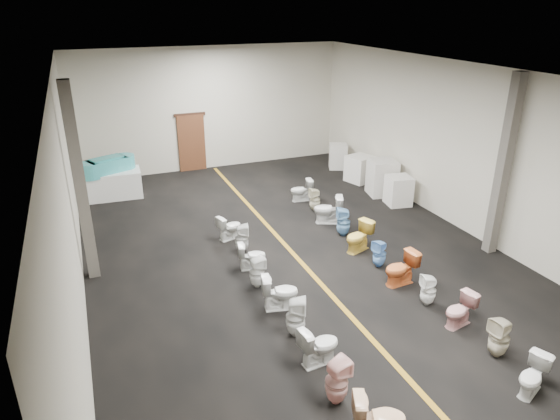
# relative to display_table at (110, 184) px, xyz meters

# --- Properties ---
(floor) EXTENTS (16.00, 16.00, 0.00)m
(floor) POSITION_rel_display_table_xyz_m (3.94, -6.12, -0.44)
(floor) COLOR black
(floor) RESTS_ON ground
(ceiling) EXTENTS (16.00, 16.00, 0.00)m
(ceiling) POSITION_rel_display_table_xyz_m (3.94, -6.12, 4.06)
(ceiling) COLOR black
(ceiling) RESTS_ON ground
(wall_back) EXTENTS (10.00, 0.00, 10.00)m
(wall_back) POSITION_rel_display_table_xyz_m (3.94, 1.88, 1.81)
(wall_back) COLOR beige
(wall_back) RESTS_ON ground
(wall_left) EXTENTS (0.00, 16.00, 16.00)m
(wall_left) POSITION_rel_display_table_xyz_m (-1.06, -6.12, 1.81)
(wall_left) COLOR beige
(wall_left) RESTS_ON ground
(wall_right) EXTENTS (0.00, 16.00, 16.00)m
(wall_right) POSITION_rel_display_table_xyz_m (8.94, -6.12, 1.81)
(wall_right) COLOR beige
(wall_right) RESTS_ON ground
(aisle_stripe) EXTENTS (0.12, 15.60, 0.01)m
(aisle_stripe) POSITION_rel_display_table_xyz_m (3.94, -6.12, -0.43)
(aisle_stripe) COLOR #9A6C16
(aisle_stripe) RESTS_ON floor
(back_door) EXTENTS (1.00, 0.10, 2.10)m
(back_door) POSITION_rel_display_table_xyz_m (3.14, 1.82, 0.61)
(back_door) COLOR #562D19
(back_door) RESTS_ON floor
(door_frame) EXTENTS (1.15, 0.08, 0.10)m
(door_frame) POSITION_rel_display_table_xyz_m (3.14, 1.83, 1.68)
(door_frame) COLOR #331C11
(door_frame) RESTS_ON back_door
(column_left) EXTENTS (0.25, 0.25, 4.50)m
(column_left) POSITION_rel_display_table_xyz_m (-0.81, -5.12, 1.81)
(column_left) COLOR #59544C
(column_left) RESTS_ON floor
(column_right) EXTENTS (0.25, 0.25, 4.50)m
(column_right) POSITION_rel_display_table_xyz_m (8.69, -7.62, 1.81)
(column_right) COLOR #59544C
(column_right) RESTS_ON floor
(display_table) EXTENTS (2.01, 1.10, 0.87)m
(display_table) POSITION_rel_display_table_xyz_m (0.00, 0.00, 0.00)
(display_table) COLOR white
(display_table) RESTS_ON floor
(bathtub) EXTENTS (1.77, 1.12, 0.55)m
(bathtub) POSITION_rel_display_table_xyz_m (0.00, 0.00, 0.63)
(bathtub) COLOR teal
(bathtub) RESTS_ON display_table
(appliance_crate_a) EXTENTS (0.83, 0.83, 0.92)m
(appliance_crate_a) POSITION_rel_display_table_xyz_m (8.34, -4.05, 0.02)
(appliance_crate_a) COLOR silver
(appliance_crate_a) RESTS_ON floor
(appliance_crate_b) EXTENTS (1.01, 1.01, 1.16)m
(appliance_crate_b) POSITION_rel_display_table_xyz_m (8.34, -3.10, 0.15)
(appliance_crate_b) COLOR silver
(appliance_crate_b) RESTS_ON floor
(appliance_crate_c) EXTENTS (1.01, 1.01, 0.92)m
(appliance_crate_c) POSITION_rel_display_table_xyz_m (8.34, -1.68, 0.02)
(appliance_crate_c) COLOR white
(appliance_crate_c) RESTS_ON floor
(appliance_crate_d) EXTENTS (0.86, 0.86, 0.93)m
(appliance_crate_d) POSITION_rel_display_table_xyz_m (8.34, -0.05, 0.03)
(appliance_crate_d) COLOR silver
(appliance_crate_d) RESTS_ON floor
(toilet_left_2) EXTENTS (0.88, 0.71, 0.79)m
(toilet_left_2) POSITION_rel_display_table_xyz_m (2.76, -11.71, -0.04)
(toilet_left_2) COLOR #DDAD82
(toilet_left_2) RESTS_ON floor
(toilet_left_3) EXTENTS (0.44, 0.44, 0.81)m
(toilet_left_3) POSITION_rel_display_table_xyz_m (2.55, -10.82, -0.03)
(toilet_left_3) COLOR #E2A9A1
(toilet_left_3) RESTS_ON floor
(toilet_left_4) EXTENTS (0.77, 0.48, 0.75)m
(toilet_left_4) POSITION_rel_display_table_xyz_m (2.71, -9.87, -0.06)
(toilet_left_4) COLOR silver
(toilet_left_4) RESTS_ON floor
(toilet_left_5) EXTENTS (0.49, 0.49, 0.82)m
(toilet_left_5) POSITION_rel_display_table_xyz_m (2.65, -8.99, -0.03)
(toilet_left_5) COLOR silver
(toilet_left_5) RESTS_ON floor
(toilet_left_6) EXTENTS (0.82, 0.58, 0.77)m
(toilet_left_6) POSITION_rel_display_table_xyz_m (2.71, -8.02, -0.05)
(toilet_left_6) COLOR white
(toilet_left_6) RESTS_ON floor
(toilet_left_7) EXTENTS (0.37, 0.36, 0.74)m
(toilet_left_7) POSITION_rel_display_table_xyz_m (2.56, -7.04, -0.07)
(toilet_left_7) COLOR white
(toilet_left_7) RESTS_ON floor
(toilet_left_8) EXTENTS (0.72, 0.50, 0.67)m
(toilet_left_8) POSITION_rel_display_table_xyz_m (2.72, -6.22, -0.10)
(toilet_left_8) COLOR silver
(toilet_left_8) RESTS_ON floor
(toilet_left_9) EXTENTS (0.42, 0.42, 0.76)m
(toilet_left_9) POSITION_rel_display_table_xyz_m (2.77, -5.30, -0.06)
(toilet_left_9) COLOR silver
(toilet_left_9) RESTS_ON floor
(toilet_left_10) EXTENTS (0.75, 0.55, 0.68)m
(toilet_left_10) POSITION_rel_display_table_xyz_m (2.70, -4.44, -0.09)
(toilet_left_10) COLOR white
(toilet_left_10) RESTS_ON floor
(toilet_right_1) EXTENTS (0.74, 0.59, 0.66)m
(toilet_right_1) POSITION_rel_display_table_xyz_m (5.60, -11.84, -0.10)
(toilet_right_1) COLOR silver
(toilet_right_1) RESTS_ON floor
(toilet_right_2) EXTENTS (0.41, 0.41, 0.80)m
(toilet_right_2) POSITION_rel_display_table_xyz_m (5.78, -10.91, -0.04)
(toilet_right_2) COLOR beige
(toilet_right_2) RESTS_ON floor
(toilet_right_3) EXTENTS (0.73, 0.51, 0.68)m
(toilet_right_3) POSITION_rel_display_table_xyz_m (5.76, -9.91, -0.09)
(toilet_right_3) COLOR #D99B99
(toilet_right_3) RESTS_ON floor
(toilet_right_4) EXTENTS (0.38, 0.37, 0.70)m
(toilet_right_4) POSITION_rel_display_table_xyz_m (5.65, -9.07, -0.09)
(toilet_right_4) COLOR white
(toilet_right_4) RESTS_ON floor
(toilet_right_5) EXTENTS (0.80, 0.50, 0.78)m
(toilet_right_5) POSITION_rel_display_table_xyz_m (5.60, -8.15, -0.04)
(toilet_right_5) COLOR orange
(toilet_right_5) RESTS_ON floor
(toilet_right_6) EXTENTS (0.41, 0.40, 0.70)m
(toilet_right_6) POSITION_rel_display_table_xyz_m (5.59, -7.28, -0.09)
(toilet_right_6) COLOR #73ADEA
(toilet_right_6) RESTS_ON floor
(toilet_right_7) EXTENTS (0.87, 0.68, 0.78)m
(toilet_right_7) POSITION_rel_display_table_xyz_m (5.56, -6.36, -0.04)
(toilet_right_7) COLOR #F0C84E
(toilet_right_7) RESTS_ON floor
(toilet_right_8) EXTENTS (0.47, 0.47, 0.81)m
(toilet_right_8) POSITION_rel_display_table_xyz_m (5.63, -5.42, -0.03)
(toilet_right_8) COLOR #74A8D6
(toilet_right_8) RESTS_ON floor
(toilet_right_9) EXTENTS (0.93, 0.76, 0.83)m
(toilet_right_9) POSITION_rel_display_table_xyz_m (5.63, -4.51, -0.02)
(toilet_right_9) COLOR silver
(toilet_right_9) RESTS_ON floor
(toilet_right_10) EXTENTS (0.35, 0.34, 0.71)m
(toilet_right_10) POSITION_rel_display_table_xyz_m (5.69, -3.53, -0.08)
(toilet_right_10) COLOR beige
(toilet_right_10) RESTS_ON floor
(toilet_right_11) EXTENTS (0.74, 0.49, 0.71)m
(toilet_right_11) POSITION_rel_display_table_xyz_m (5.64, -2.63, -0.08)
(toilet_right_11) COLOR silver
(toilet_right_11) RESTS_ON floor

